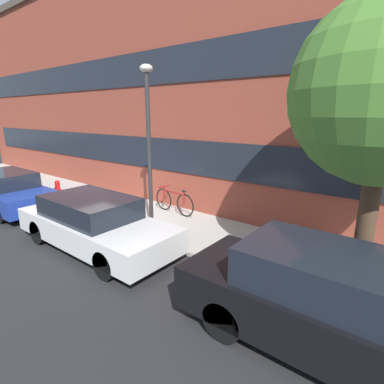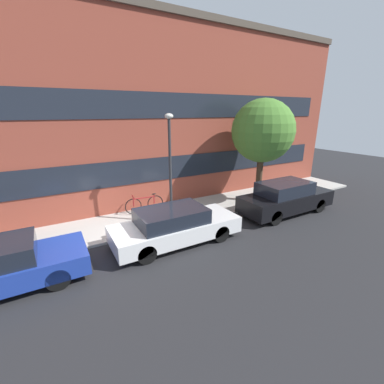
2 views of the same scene
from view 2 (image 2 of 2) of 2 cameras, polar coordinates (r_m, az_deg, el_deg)
name	(u,v)px [view 2 (image 2 of 2)]	position (r m, az deg, el deg)	size (l,w,h in m)	color
ground_plane	(123,241)	(9.83, -15.19, -10.40)	(56.00, 56.00, 0.00)	#232326
sidewalk_strip	(114,226)	(10.93, -16.98, -7.32)	(28.00, 2.55, 0.10)	#B2AFA8
rowhouse_facade	(94,116)	(11.67, -20.94, 15.57)	(28.00, 1.02, 8.63)	brown
parked_car_white	(175,226)	(9.13, -3.80, -7.44)	(4.52, 1.72, 1.30)	silver
parked_car_black	(286,198)	(12.42, 20.12, -1.21)	(4.59, 1.63, 1.49)	black
fire_hydrant	(20,244)	(9.98, -33.96, -9.59)	(0.47, 0.26, 0.71)	red
bicycle	(144,204)	(11.76, -10.53, -2.59)	(1.75, 0.44, 0.84)	black
street_tree	(263,131)	(12.99, 15.45, 12.87)	(2.99, 2.99, 5.00)	#473323
lamp_post	(170,158)	(9.95, -4.92, 7.59)	(0.32, 0.32, 4.33)	#2D2D30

